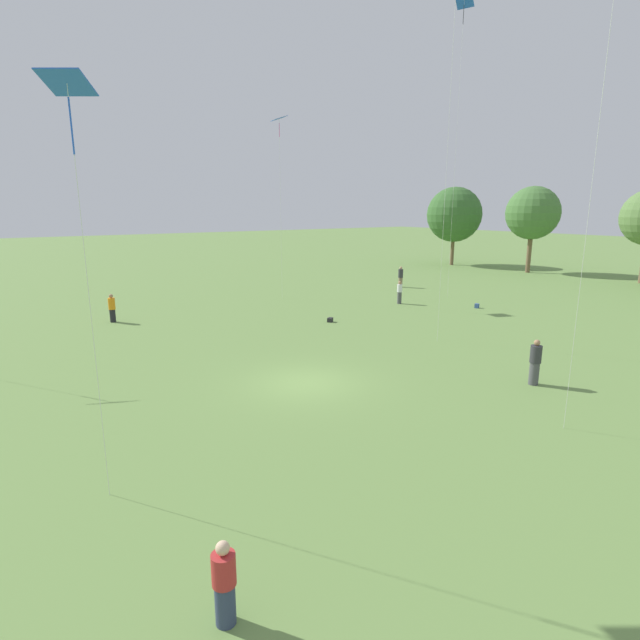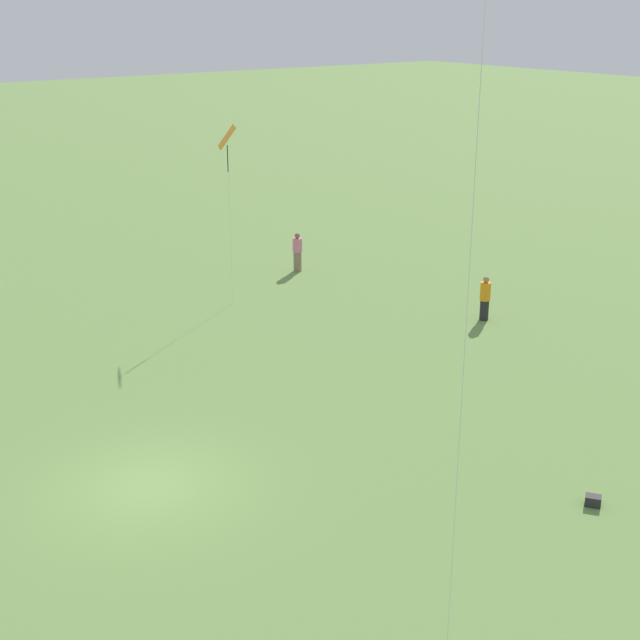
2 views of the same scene
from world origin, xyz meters
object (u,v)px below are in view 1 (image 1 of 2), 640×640
object	(u,v)px
person_6	(400,292)
person_5	(224,584)
person_2	(401,277)
kite_5	(279,126)
kite_1	(464,13)
person_3	(112,308)
kite_2	(69,100)
picnic_bag_1	(330,320)
picnic_bag_0	(477,306)
person_4	(535,363)

from	to	relation	value
person_6	person_5	bearing A→B (deg)	176.09
person_2	kite_5	size ratio (longest dim) A/B	0.14
kite_1	kite_5	size ratio (longest dim) A/B	1.61
person_3	kite_1	world-z (taller)	kite_1
person_2	kite_2	distance (m)	35.93
kite_2	picnic_bag_1	world-z (taller)	kite_2
picnic_bag_0	picnic_bag_1	xyz separation A→B (m)	(-2.30, -11.05, -0.02)
person_3	person_5	bearing A→B (deg)	91.24
person_4	kite_2	distance (m)	17.79
picnic_bag_0	kite_5	bearing A→B (deg)	-139.91
kite_2	picnic_bag_0	bearing A→B (deg)	-79.93
kite_2	person_2	bearing A→B (deg)	-65.73
person_3	kite_2	xyz separation A→B (m)	(19.90, -4.50, 8.22)
kite_2	picnic_bag_1	bearing A→B (deg)	-62.18
kite_1	person_5	bearing A→B (deg)	148.53
person_5	kite_2	world-z (taller)	kite_2
person_4	person_5	size ratio (longest dim) A/B	1.17
person_5	person_6	xyz separation A→B (m)	(-19.54, 22.47, 0.06)
person_6	kite_5	xyz separation A→B (m)	(-6.80, -5.97, 11.83)
person_3	kite_5	distance (m)	17.43
person_5	kite_2	distance (m)	9.85
person_3	person_2	bearing A→B (deg)	-170.08
person_6	kite_1	distance (m)	19.91
kite_5	picnic_bag_1	distance (m)	15.41
person_4	picnic_bag_0	distance (m)	15.71
person_3	kite_2	size ratio (longest dim) A/B	0.18
person_4	picnic_bag_1	bearing A→B (deg)	114.63
person_5	kite_5	size ratio (longest dim) A/B	0.12
person_5	picnic_bag_1	distance (m)	22.96
kite_2	kite_5	size ratio (longest dim) A/B	0.72
person_5	person_6	distance (m)	29.78
person_3	person_6	distance (m)	19.55
picnic_bag_0	picnic_bag_1	bearing A→B (deg)	-101.75
person_6	kite_2	bearing A→B (deg)	166.71
picnic_bag_1	person_3	bearing A→B (deg)	-124.45
person_5	picnic_bag_1	size ratio (longest dim) A/B	3.33
person_5	picnic_bag_1	xyz separation A→B (m)	(-17.55, 14.79, -0.64)
kite_1	kite_5	xyz separation A→B (m)	(-7.05, -10.87, -7.46)
kite_2	picnic_bag_1	size ratio (longest dim) A/B	20.30
person_6	kite_1	size ratio (longest dim) A/B	0.08
person_5	person_4	bearing A→B (deg)	1.93
person_5	kite_1	xyz separation A→B (m)	(-19.29, 27.38, 19.36)
person_2	person_6	xyz separation A→B (m)	(5.68, -5.49, -0.07)
person_5	picnic_bag_0	bearing A→B (deg)	17.85
person_4	kite_1	bearing A→B (deg)	74.94
kite_5	person_2	bearing A→B (deg)	138.86
person_4	kite_5	xyz separation A→B (m)	(-22.43, 1.51, 11.76)
kite_5	person_4	bearing A→B (deg)	50.62
kite_2	picnic_bag_0	size ratio (longest dim) A/B	26.25
picnic_bag_0	picnic_bag_1	size ratio (longest dim) A/B	0.77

